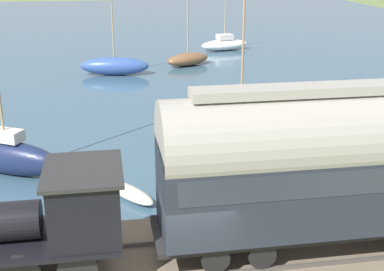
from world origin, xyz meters
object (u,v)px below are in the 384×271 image
object	(u,v)px
sailboat_blue	(114,65)
sailboat_navy	(7,155)
steam_locomotive	(44,215)
sailboat_white	(225,44)
rowboat_near_shore	(131,193)
sailboat_brown	(188,58)
sailboat_black	(240,136)
passenger_coach	(336,160)

from	to	relation	value
sailboat_blue	sailboat_navy	world-z (taller)	sailboat_navy
steam_locomotive	sailboat_white	world-z (taller)	sailboat_white
rowboat_near_shore	sailboat_blue	bearing A→B (deg)	56.96
sailboat_white	sailboat_navy	world-z (taller)	sailboat_navy
sailboat_brown	sailboat_black	bearing A→B (deg)	151.32
sailboat_navy	passenger_coach	bearing A→B (deg)	-99.27
sailboat_black	rowboat_near_shore	world-z (taller)	sailboat_black
steam_locomotive	rowboat_near_shore	world-z (taller)	steam_locomotive
steam_locomotive	passenger_coach	xyz separation A→B (m)	(-0.00, -7.76, 0.99)
sailboat_blue	sailboat_black	size ratio (longest dim) A/B	1.01
sailboat_blue	passenger_coach	bearing A→B (deg)	-157.86
steam_locomotive	sailboat_white	bearing A→B (deg)	-20.34
sailboat_navy	rowboat_near_shore	xyz separation A→B (m)	(-3.09, -4.71, -0.60)
steam_locomotive	sailboat_white	size ratio (longest dim) A/B	0.94
steam_locomotive	sailboat_brown	bearing A→B (deg)	-16.47
passenger_coach	sailboat_blue	size ratio (longest dim) A/B	1.06
rowboat_near_shore	steam_locomotive	bearing A→B (deg)	-148.27
sailboat_blue	sailboat_brown	bearing A→B (deg)	-57.45
steam_locomotive	rowboat_near_shore	distance (m)	5.95
passenger_coach	sailboat_blue	world-z (taller)	sailboat_blue
steam_locomotive	sailboat_blue	xyz separation A→B (m)	(25.18, -2.49, -1.48)
passenger_coach	rowboat_near_shore	world-z (taller)	passenger_coach
passenger_coach	sailboat_white	distance (m)	33.76
sailboat_brown	sailboat_blue	bearing A→B (deg)	85.40
passenger_coach	sailboat_white	world-z (taller)	sailboat_white
passenger_coach	sailboat_navy	size ratio (longest dim) A/B	1.04
sailboat_navy	sailboat_black	world-z (taller)	sailboat_navy
steam_locomotive	rowboat_near_shore	bearing A→B (deg)	-25.44
sailboat_white	sailboat_blue	distance (m)	12.81
sailboat_brown	rowboat_near_shore	world-z (taller)	sailboat_brown
sailboat_blue	sailboat_white	bearing A→B (deg)	-40.11
steam_locomotive	sailboat_navy	distance (m)	8.59
passenger_coach	sailboat_brown	size ratio (longest dim) A/B	1.13
sailboat_brown	sailboat_white	xyz separation A→B (m)	(5.85, -4.23, 0.00)
sailboat_black	steam_locomotive	bearing A→B (deg)	142.38
sailboat_navy	sailboat_black	bearing A→B (deg)	-54.25
sailboat_blue	rowboat_near_shore	world-z (taller)	sailboat_blue
sailboat_white	sailboat_blue	world-z (taller)	sailboat_blue
sailboat_blue	sailboat_navy	distance (m)	17.68
steam_locomotive	sailboat_brown	world-z (taller)	sailboat_brown
steam_locomotive	sailboat_blue	size ratio (longest dim) A/B	0.59
sailboat_white	sailboat_black	world-z (taller)	sailboat_black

